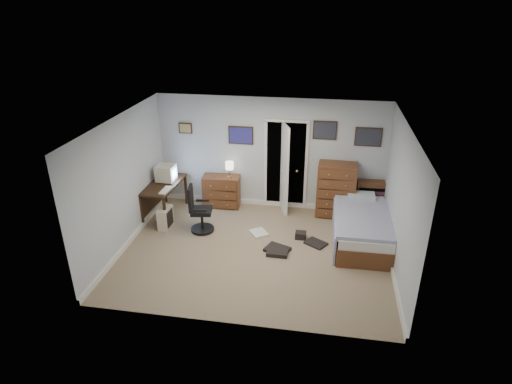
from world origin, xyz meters
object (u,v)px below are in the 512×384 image
low_dresser (222,191)px  tall_dresser (336,190)px  bed (361,227)px  office_chair (199,214)px  computer_desk (160,190)px

low_dresser → tall_dresser: 2.57m
low_dresser → bed: 3.24m
tall_dresser → office_chair: bearing=-154.2°
bed → computer_desk: bearing=173.8°
computer_desk → office_chair: size_ratio=1.33×
tall_dresser → bed: bearing=-61.1°
computer_desk → low_dresser: size_ratio=1.60×
tall_dresser → bed: (0.50, -1.03, -0.29)m
office_chair → low_dresser: 1.20m
low_dresser → bed: bearing=-22.8°
office_chair → bed: (3.25, 0.13, -0.07)m
low_dresser → office_chair: bearing=-102.6°
tall_dresser → bed: tall_dresser is taller
tall_dresser → bed: size_ratio=0.59×
low_dresser → bed: low_dresser is taller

